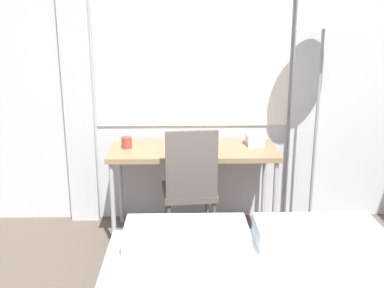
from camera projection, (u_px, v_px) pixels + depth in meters
The scene contains 7 objects.
wall_back_with_window at pixel (179, 66), 3.76m from camera, with size 5.77×0.13×2.70m.
desk at pixel (193, 156), 3.61m from camera, with size 1.33×0.54×0.73m.
desk_chair at pixel (190, 183), 3.39m from camera, with size 0.44×0.44×0.97m.
standing_lamp at pixel (324, 24), 3.36m from camera, with size 0.41×0.41×1.91m.
telephone at pixel (255, 139), 3.70m from camera, with size 0.15×0.17×0.10m.
book at pixel (186, 148), 3.56m from camera, with size 0.29×0.23×0.02m.
mug at pixel (127, 143), 3.60m from camera, with size 0.08×0.08×0.09m.
Camera 1 is at (0.04, -0.97, 1.73)m, focal length 42.00 mm.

